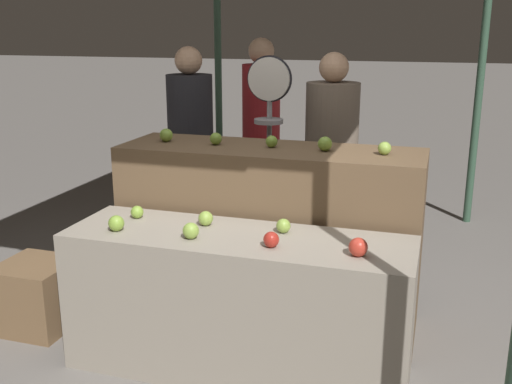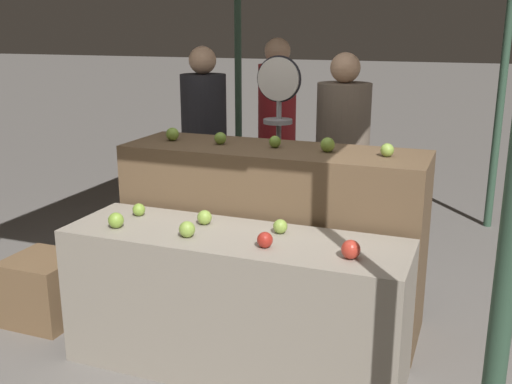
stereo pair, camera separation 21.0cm
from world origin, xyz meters
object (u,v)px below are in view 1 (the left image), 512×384
(person_vendor_at_scale, at_px, (331,149))
(person_customer_right, at_px, (261,120))
(person_customer_left, at_px, (191,136))
(produce_scale, at_px, (269,118))
(wooden_crate_side, at_px, (37,295))

(person_vendor_at_scale, distance_m, person_customer_right, 1.07)
(person_customer_left, bearing_deg, person_customer_right, -92.85)
(produce_scale, bearing_deg, person_customer_right, 109.61)
(produce_scale, height_order, person_customer_left, person_customer_left)
(produce_scale, bearing_deg, wooden_crate_side, -133.98)
(person_vendor_at_scale, bearing_deg, wooden_crate_side, 45.79)
(person_customer_left, relative_size, person_customer_right, 0.97)
(produce_scale, xyz_separation_m, person_customer_left, (-0.76, 0.40, -0.23))
(produce_scale, relative_size, person_customer_left, 0.97)
(produce_scale, xyz_separation_m, person_vendor_at_scale, (0.39, 0.30, -0.25))
(produce_scale, distance_m, wooden_crate_side, 1.88)
(produce_scale, xyz_separation_m, person_customer_right, (-0.38, 1.05, -0.19))
(produce_scale, xyz_separation_m, wooden_crate_side, (-1.12, -1.16, -0.96))
(person_customer_right, height_order, wooden_crate_side, person_customer_right)
(person_customer_right, bearing_deg, person_customer_left, 52.39)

